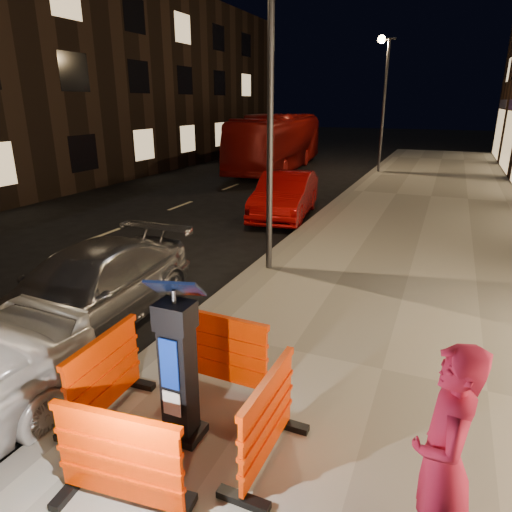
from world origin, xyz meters
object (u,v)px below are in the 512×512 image
at_px(barrier_kerbside, 105,376).
at_px(bus_doubledecker, 277,169).
at_px(barrier_bldgside, 267,421).
at_px(car_silver, 91,326).
at_px(car_red, 285,217).
at_px(man, 443,461).
at_px(parking_kiosk, 178,365).
at_px(barrier_front, 119,461).
at_px(barrier_back, 222,352).

bearing_deg(barrier_kerbside, bus_doubledecker, 12.29).
height_order(barrier_bldgside, bus_doubledecker, bus_doubledecker).
relative_size(car_silver, car_red, 1.03).
relative_size(bus_doubledecker, man, 5.61).
bearing_deg(parking_kiosk, barrier_front, -90.72).
height_order(car_silver, bus_doubledecker, bus_doubledecker).
relative_size(parking_kiosk, bus_doubledecker, 0.16).
xyz_separation_m(car_red, man, (4.80, -10.38, 1.06)).
height_order(car_silver, car_red, car_red).
height_order(barrier_bldgside, car_silver, barrier_bldgside).
height_order(barrier_kerbside, car_red, barrier_kerbside).
distance_m(barrier_bldgside, bus_doubledecker, 21.07).
xyz_separation_m(barrier_front, barrier_kerbside, (-0.95, 0.95, 0.00)).
relative_size(barrier_front, barrier_bldgside, 1.00).
bearing_deg(barrier_front, barrier_back, 84.28).
bearing_deg(car_silver, man, -23.68).
relative_size(barrier_kerbside, car_silver, 0.28).
bearing_deg(barrier_kerbside, barrier_back, -47.72).
height_order(barrier_bldgside, car_red, barrier_bldgside).
distance_m(parking_kiosk, barrier_kerbside, 1.02).
bearing_deg(bus_doubledecker, car_red, -72.89).
xyz_separation_m(parking_kiosk, barrier_bldgside, (0.95, 0.00, -0.37)).
height_order(barrier_front, man, man).
bearing_deg(bus_doubledecker, barrier_back, -76.11).
distance_m(car_silver, car_red, 8.18).
bearing_deg(car_silver, barrier_kerbside, -44.46).
distance_m(barrier_bldgside, car_silver, 4.21).
distance_m(car_silver, bus_doubledecker, 18.33).
distance_m(parking_kiosk, bus_doubledecker, 20.78).
bearing_deg(barrier_bldgside, barrier_front, 136.28).
bearing_deg(barrier_front, barrier_kerbside, 129.28).
bearing_deg(man, barrier_bldgside, -110.85).
distance_m(barrier_kerbside, barrier_bldgside, 1.90).
height_order(barrier_kerbside, car_silver, barrier_kerbside).
height_order(car_silver, man, man).
height_order(barrier_bldgside, man, man).
xyz_separation_m(barrier_kerbside, man, (3.39, -0.43, 0.44)).
bearing_deg(parking_kiosk, man, -10.73).
relative_size(barrier_front, man, 0.66).
bearing_deg(barrier_front, barrier_bldgside, 39.28).
relative_size(car_silver, man, 2.37).
bearing_deg(car_silver, barrier_back, -17.27).
distance_m(barrier_kerbside, car_red, 10.07).
bearing_deg(barrier_bldgside, car_red, 19.69).
xyz_separation_m(car_red, bus_doubledecker, (-3.89, 9.84, 0.00)).
bearing_deg(barrier_kerbside, barrier_front, -137.72).
distance_m(parking_kiosk, barrier_bldgside, 1.02).
xyz_separation_m(barrier_front, car_red, (-2.36, 10.90, -0.62)).
bearing_deg(bus_doubledecker, car_silver, -83.67).
xyz_separation_m(bus_doubledecker, man, (8.69, -20.22, 1.06)).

